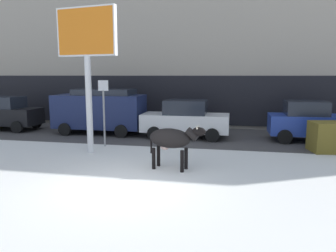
% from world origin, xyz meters
% --- Properties ---
extents(ground_plane, '(120.00, 120.00, 0.00)m').
position_xyz_m(ground_plane, '(0.00, 0.00, 0.00)').
color(ground_plane, white).
extents(road_strip, '(60.00, 5.60, 0.01)m').
position_xyz_m(road_strip, '(0.00, 7.82, 0.00)').
color(road_strip, '#423F3F').
rests_on(road_strip, ground).
extents(building_facade, '(44.00, 6.10, 13.00)m').
position_xyz_m(building_facade, '(0.00, 13.56, 6.48)').
color(building_facade, '#A39989').
rests_on(building_facade, ground).
extents(cow_black, '(1.93, 0.84, 1.54)m').
position_xyz_m(cow_black, '(1.02, 1.87, 0.99)').
color(cow_black, black).
rests_on(cow_black, ground).
extents(billboard, '(2.52, 0.59, 5.56)m').
position_xyz_m(billboard, '(-2.59, 3.53, 4.31)').
color(billboard, silver).
rests_on(billboard, ground).
extents(car_black_hatchback, '(3.52, 1.95, 1.86)m').
position_xyz_m(car_black_hatchback, '(-9.46, 7.66, 0.93)').
color(car_black_hatchback, black).
rests_on(car_black_hatchback, ground).
extents(car_navy_van, '(4.62, 2.16, 2.32)m').
position_xyz_m(car_navy_van, '(-3.93, 7.65, 1.24)').
color(car_navy_van, '#19234C').
rests_on(car_navy_van, ground).
extents(car_white_sedan, '(4.22, 2.01, 1.84)m').
position_xyz_m(car_white_sedan, '(0.61, 7.40, 0.91)').
color(car_white_sedan, white).
rests_on(car_white_sedan, ground).
extents(car_blue_hatchback, '(3.52, 1.95, 1.86)m').
position_xyz_m(car_blue_hatchback, '(6.27, 7.65, 0.93)').
color(car_blue_hatchback, '#233D9E').
rests_on(car_blue_hatchback, ground).
extents(pedestrian_near_billboard, '(0.36, 0.24, 1.73)m').
position_xyz_m(pedestrian_near_billboard, '(8.30, 10.72, 0.88)').
color(pedestrian_near_billboard, '#282833').
rests_on(pedestrian_near_billboard, ground).
extents(pedestrian_by_cars, '(0.36, 0.24, 1.73)m').
position_xyz_m(pedestrian_by_cars, '(5.24, 10.72, 0.88)').
color(pedestrian_by_cars, '#282833').
rests_on(pedestrian_by_cars, ground).
extents(dumpster, '(1.87, 1.39, 1.20)m').
position_xyz_m(dumpster, '(6.83, 5.59, 0.60)').
color(dumpster, brown).
rests_on(dumpster, ground).
extents(street_sign, '(0.44, 0.08, 2.82)m').
position_xyz_m(street_sign, '(-2.48, 4.71, 1.67)').
color(street_sign, gray).
rests_on(street_sign, ground).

